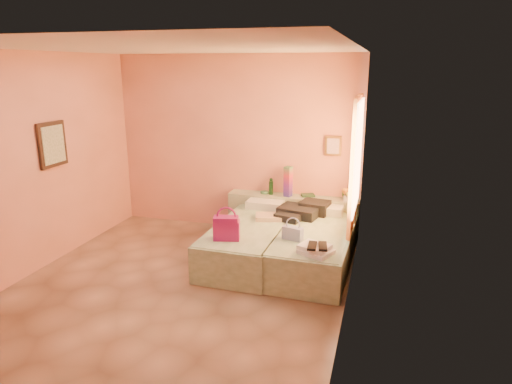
{
  "coord_description": "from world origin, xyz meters",
  "views": [
    {
      "loc": [
        2.31,
        -4.64,
        2.61
      ],
      "look_at": [
        0.73,
        0.85,
        1.03
      ],
      "focal_mm": 32.0,
      "sensor_mm": 36.0,
      "label": 1
    }
  ],
  "objects_px": {
    "headboard_ledge": "(293,216)",
    "towel_stack": "(316,250)",
    "water_bottle": "(271,187)",
    "magenta_handbag": "(227,228)",
    "bed_right": "(315,248)",
    "blue_handbag": "(293,233)",
    "green_book": "(308,195)",
    "flower_vase": "(347,194)",
    "bed_left": "(251,241)"
  },
  "relations": [
    {
      "from": "blue_handbag",
      "to": "towel_stack",
      "type": "distance_m",
      "value": 0.51
    },
    {
      "from": "headboard_ledge",
      "to": "towel_stack",
      "type": "distance_m",
      "value": 1.94
    },
    {
      "from": "bed_left",
      "to": "magenta_handbag",
      "type": "distance_m",
      "value": 0.75
    },
    {
      "from": "green_book",
      "to": "flower_vase",
      "type": "bearing_deg",
      "value": -34.24
    },
    {
      "from": "bed_left",
      "to": "towel_stack",
      "type": "relative_size",
      "value": 5.71
    },
    {
      "from": "water_bottle",
      "to": "flower_vase",
      "type": "height_order",
      "value": "flower_vase"
    },
    {
      "from": "headboard_ledge",
      "to": "blue_handbag",
      "type": "xyz_separation_m",
      "value": [
        0.29,
        -1.44,
        0.26
      ]
    },
    {
      "from": "green_book",
      "to": "towel_stack",
      "type": "xyz_separation_m",
      "value": [
        0.42,
        -1.86,
        -0.12
      ]
    },
    {
      "from": "bed_left",
      "to": "water_bottle",
      "type": "height_order",
      "value": "water_bottle"
    },
    {
      "from": "flower_vase",
      "to": "towel_stack",
      "type": "distance_m",
      "value": 1.76
    },
    {
      "from": "bed_right",
      "to": "water_bottle",
      "type": "xyz_separation_m",
      "value": [
        -0.88,
        1.05,
        0.52
      ]
    },
    {
      "from": "bed_left",
      "to": "towel_stack",
      "type": "height_order",
      "value": "towel_stack"
    },
    {
      "from": "bed_left",
      "to": "flower_vase",
      "type": "xyz_separation_m",
      "value": [
        1.21,
        0.98,
        0.52
      ]
    },
    {
      "from": "headboard_ledge",
      "to": "blue_handbag",
      "type": "bearing_deg",
      "value": -78.46
    },
    {
      "from": "blue_handbag",
      "to": "bed_left",
      "type": "bearing_deg",
      "value": 165.89
    },
    {
      "from": "bed_left",
      "to": "blue_handbag",
      "type": "relative_size",
      "value": 7.82
    },
    {
      "from": "headboard_ledge",
      "to": "green_book",
      "type": "relative_size",
      "value": 10.26
    },
    {
      "from": "blue_handbag",
      "to": "towel_stack",
      "type": "relative_size",
      "value": 0.73
    },
    {
      "from": "towel_stack",
      "to": "blue_handbag",
      "type": "bearing_deg",
      "value": 133.5
    },
    {
      "from": "bed_left",
      "to": "towel_stack",
      "type": "distance_m",
      "value": 1.31
    },
    {
      "from": "headboard_ledge",
      "to": "green_book",
      "type": "bearing_deg",
      "value": 12.55
    },
    {
      "from": "headboard_ledge",
      "to": "flower_vase",
      "type": "height_order",
      "value": "flower_vase"
    },
    {
      "from": "bed_right",
      "to": "water_bottle",
      "type": "bearing_deg",
      "value": 131.49
    },
    {
      "from": "bed_left",
      "to": "water_bottle",
      "type": "relative_size",
      "value": 8.11
    },
    {
      "from": "magenta_handbag",
      "to": "blue_handbag",
      "type": "height_order",
      "value": "magenta_handbag"
    },
    {
      "from": "bed_left",
      "to": "towel_stack",
      "type": "xyz_separation_m",
      "value": [
        1.02,
        -0.76,
        0.3
      ]
    },
    {
      "from": "green_book",
      "to": "water_bottle",
      "type": "bearing_deg",
      "value": 162.12
    },
    {
      "from": "bed_left",
      "to": "headboard_ledge",
      "type": "bearing_deg",
      "value": 71.85
    },
    {
      "from": "water_bottle",
      "to": "green_book",
      "type": "relative_size",
      "value": 1.23
    },
    {
      "from": "green_book",
      "to": "towel_stack",
      "type": "distance_m",
      "value": 1.91
    },
    {
      "from": "bed_left",
      "to": "blue_handbag",
      "type": "xyz_separation_m",
      "value": [
        0.67,
        -0.39,
        0.33
      ]
    },
    {
      "from": "water_bottle",
      "to": "magenta_handbag",
      "type": "bearing_deg",
      "value": -95.25
    },
    {
      "from": "bed_right",
      "to": "flower_vase",
      "type": "height_order",
      "value": "flower_vase"
    },
    {
      "from": "green_book",
      "to": "magenta_handbag",
      "type": "height_order",
      "value": "magenta_handbag"
    },
    {
      "from": "bed_right",
      "to": "green_book",
      "type": "bearing_deg",
      "value": 106.68
    },
    {
      "from": "flower_vase",
      "to": "towel_stack",
      "type": "relative_size",
      "value": 0.71
    },
    {
      "from": "headboard_ledge",
      "to": "water_bottle",
      "type": "bearing_deg",
      "value": -179.87
    },
    {
      "from": "headboard_ledge",
      "to": "blue_handbag",
      "type": "distance_m",
      "value": 1.49
    },
    {
      "from": "green_book",
      "to": "blue_handbag",
      "type": "bearing_deg",
      "value": -110.32
    },
    {
      "from": "blue_handbag",
      "to": "headboard_ledge",
      "type": "bearing_deg",
      "value": 117.67
    },
    {
      "from": "bed_right",
      "to": "green_book",
      "type": "relative_size",
      "value": 10.01
    },
    {
      "from": "bed_right",
      "to": "flower_vase",
      "type": "xyz_separation_m",
      "value": [
        0.31,
        0.98,
        0.52
      ]
    },
    {
      "from": "bed_left",
      "to": "green_book",
      "type": "bearing_deg",
      "value": 62.85
    },
    {
      "from": "water_bottle",
      "to": "magenta_handbag",
      "type": "height_order",
      "value": "water_bottle"
    },
    {
      "from": "water_bottle",
      "to": "towel_stack",
      "type": "relative_size",
      "value": 0.7
    },
    {
      "from": "headboard_ledge",
      "to": "magenta_handbag",
      "type": "height_order",
      "value": "magenta_handbag"
    },
    {
      "from": "bed_right",
      "to": "water_bottle",
      "type": "distance_m",
      "value": 1.47
    },
    {
      "from": "bed_left",
      "to": "bed_right",
      "type": "distance_m",
      "value": 0.9
    },
    {
      "from": "bed_right",
      "to": "magenta_handbag",
      "type": "xyz_separation_m",
      "value": [
        -1.03,
        -0.61,
        0.4
      ]
    },
    {
      "from": "magenta_handbag",
      "to": "blue_handbag",
      "type": "distance_m",
      "value": 0.84
    }
  ]
}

